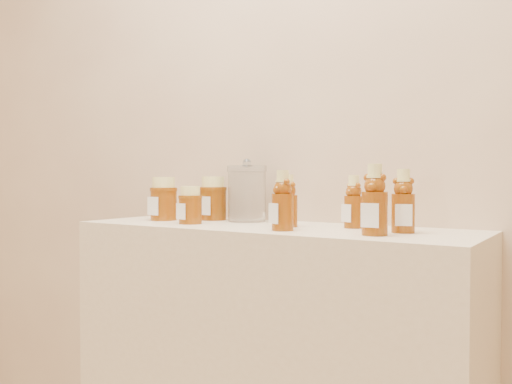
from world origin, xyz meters
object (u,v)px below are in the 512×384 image
Objects in this scene: display_table at (270,377)px; bear_bottle_back_left at (288,197)px; bear_bottle_front_left at (283,196)px; glass_canister at (247,191)px; honey_jar_left at (164,199)px.

bear_bottle_back_left is at bearing 3.32° from display_table.
glass_canister is (-0.25, 0.20, 0.01)m from bear_bottle_front_left.
honey_jar_left is (-0.41, -0.01, 0.52)m from display_table.
honey_jar_left is at bearing -168.81° from bear_bottle_back_left.
bear_bottle_back_left is 0.87× the size of glass_canister.
honey_jar_left is 0.73× the size of glass_canister.
honey_jar_left reaches higher than display_table.
bear_bottle_front_left is 0.32m from glass_canister.
bear_bottle_front_left is (0.04, -0.10, 0.01)m from bear_bottle_back_left.
bear_bottle_back_left is (0.06, 0.00, 0.54)m from display_table.
display_table is at bearing 158.99° from bear_bottle_front_left.
display_table is 0.58m from glass_canister.
glass_canister reaches higher than bear_bottle_front_left.
bear_bottle_front_left is at bearing -1.53° from honey_jar_left.
bear_bottle_front_left is at bearing -58.11° from bear_bottle_back_left.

